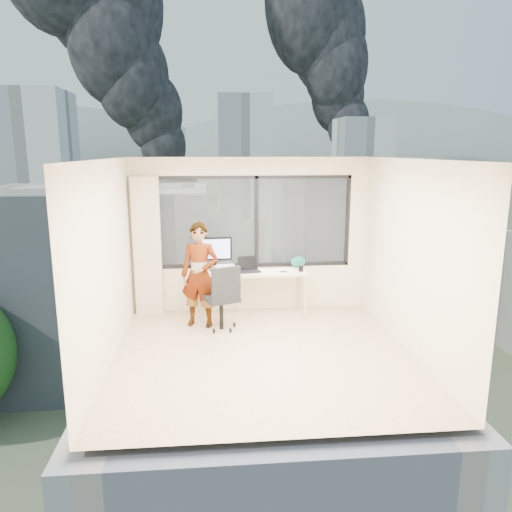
{
  "coord_description": "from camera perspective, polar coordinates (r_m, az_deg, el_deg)",
  "views": [
    {
      "loc": [
        -0.66,
        -6.12,
        2.71
      ],
      "look_at": [
        0.0,
        1.0,
        1.15
      ],
      "focal_mm": 34.15,
      "sensor_mm": 36.0,
      "label": 1
    }
  ],
  "objects": [
    {
      "name": "window_wall",
      "position": [
        8.24,
        -0.3,
        4.03
      ],
      "size": [
        3.3,
        0.16,
        1.55
      ],
      "primitive_type": null,
      "color": "black",
      "rests_on": "ground"
    },
    {
      "name": "game_console",
      "position": [
        8.27,
        -3.98,
        -1.14
      ],
      "size": [
        0.42,
        0.39,
        0.08
      ],
      "primitive_type": "cube",
      "rotation": [
        0.0,
        0.0,
        0.38
      ],
      "color": "white",
      "rests_on": "desk"
    },
    {
      "name": "far_tower_a",
      "position": [
        106.83,
        -24.44,
        9.76
      ],
      "size": [
        14.0,
        14.0,
        28.0
      ],
      "primitive_type": "cube",
      "color": "silver",
      "rests_on": "exterior_ground"
    },
    {
      "name": "wall_front",
      "position": [
        4.41,
        3.64,
        -6.38
      ],
      "size": [
        4.0,
        0.01,
        2.6
      ],
      "primitive_type": "cube",
      "color": "beige",
      "rests_on": "ground"
    },
    {
      "name": "desk",
      "position": [
        8.15,
        -0.43,
        -4.34
      ],
      "size": [
        1.8,
        0.6,
        0.75
      ],
      "primitive_type": "cube",
      "color": "#CAB287",
      "rests_on": "floor"
    },
    {
      "name": "monitor",
      "position": [
        8.09,
        -4.84,
        0.3
      ],
      "size": [
        0.57,
        0.15,
        0.56
      ],
      "primitive_type": null,
      "rotation": [
        0.0,
        0.0,
        0.05
      ],
      "color": "black",
      "rests_on": "desk"
    },
    {
      "name": "wall_right",
      "position": [
        6.82,
        17.78,
        -0.22
      ],
      "size": [
        0.01,
        4.0,
        2.6
      ],
      "primitive_type": "cube",
      "color": "beige",
      "rests_on": "ground"
    },
    {
      "name": "far_tower_b",
      "position": [
        126.43,
        -1.41,
        11.52
      ],
      "size": [
        13.0,
        13.0,
        30.0
      ],
      "primitive_type": "cube",
      "color": "silver",
      "rests_on": "exterior_ground"
    },
    {
      "name": "wall_left",
      "position": [
        6.42,
        -17.2,
        -0.94
      ],
      "size": [
        0.01,
        4.0,
        2.6
      ],
      "primitive_type": "cube",
      "color": "beige",
      "rests_on": "ground"
    },
    {
      "name": "person",
      "position": [
        7.59,
        -6.6,
        -2.22
      ],
      "size": [
        0.68,
        0.54,
        1.64
      ],
      "primitive_type": "imported",
      "rotation": [
        0.0,
        0.0,
        -0.28
      ],
      "color": "#2D2D33",
      "rests_on": "floor"
    },
    {
      "name": "near_bldg_b",
      "position": [
        46.72,
        10.51,
        1.34
      ],
      "size": [
        14.0,
        13.0,
        16.0
      ],
      "primitive_type": "cube",
      "color": "silver",
      "rests_on": "exterior_ground"
    },
    {
      "name": "near_bldg_a",
      "position": [
        38.32,
        -17.72,
        -2.98
      ],
      "size": [
        16.0,
        12.0,
        14.0
      ],
      "primitive_type": "cube",
      "color": "#F1E2CA",
      "rests_on": "exterior_ground"
    },
    {
      "name": "ceiling",
      "position": [
        6.16,
        0.88,
        11.28
      ],
      "size": [
        4.0,
        4.0,
        0.01
      ],
      "primitive_type": "cube",
      "color": "white",
      "rests_on": "ground"
    },
    {
      "name": "smoke_plume_a",
      "position": [
        160.56,
        -9.41,
        25.21
      ],
      "size": [
        40.0,
        24.0,
        90.0
      ],
      "primitive_type": null,
      "color": "black",
      "rests_on": "exterior_ground"
    },
    {
      "name": "hill_b",
      "position": [
        341.71,
        11.98,
        9.23
      ],
      "size": [
        300.0,
        220.0,
        96.0
      ],
      "primitive_type": "ellipsoid",
      "color": "slate",
      "rests_on": "exterior_ground"
    },
    {
      "name": "exterior_ground",
      "position": [
        127.23,
        -4.98,
        4.7
      ],
      "size": [
        400.0,
        400.0,
        0.04
      ],
      "primitive_type": "cube",
      "color": "#515B3D",
      "rests_on": "ground"
    },
    {
      "name": "cellphone",
      "position": [
        8.02,
        3.25,
        -1.81
      ],
      "size": [
        0.11,
        0.05,
        0.01
      ],
      "primitive_type": "cube",
      "rotation": [
        0.0,
        0.0,
        0.01
      ],
      "color": "black",
      "rests_on": "desk"
    },
    {
      "name": "tree_b",
      "position": [
        27.43,
        5.2,
        -14.18
      ],
      "size": [
        7.6,
        7.6,
        9.0
      ],
      "primitive_type": null,
      "color": "#27541C",
      "rests_on": "exterior_ground"
    },
    {
      "name": "pen_cup",
      "position": [
        8.07,
        5.28,
        -1.43
      ],
      "size": [
        0.09,
        0.09,
        0.1
      ],
      "primitive_type": "cylinder",
      "rotation": [
        0.0,
        0.0,
        0.13
      ],
      "color": "black",
      "rests_on": "desk"
    },
    {
      "name": "floor",
      "position": [
        6.73,
        0.8,
        -11.45
      ],
      "size": [
        4.0,
        4.0,
        0.01
      ],
      "primitive_type": "cube",
      "color": "#DCB58F",
      "rests_on": "ground"
    },
    {
      "name": "tree_c",
      "position": [
        52.71,
        20.32,
        -1.32
      ],
      "size": [
        8.4,
        8.4,
        10.0
      ],
      "primitive_type": null,
      "color": "#27541C",
      "rests_on": "exterior_ground"
    },
    {
      "name": "chair",
      "position": [
        7.48,
        -4.11,
        -4.72
      ],
      "size": [
        0.68,
        0.68,
        1.05
      ],
      "primitive_type": null,
      "rotation": [
        0.0,
        0.0,
        0.35
      ],
      "color": "black",
      "rests_on": "floor"
    },
    {
      "name": "smoke_plume_b",
      "position": [
        186.3,
        12.87,
        19.49
      ],
      "size": [
        30.0,
        18.0,
        70.0
      ],
      "primitive_type": null,
      "color": "black",
      "rests_on": "exterior_ground"
    },
    {
      "name": "curtain",
      "position": [
        8.22,
        -12.61,
        1.06
      ],
      "size": [
        0.45,
        0.14,
        2.3
      ],
      "primitive_type": "cube",
      "color": "beige",
      "rests_on": "floor"
    },
    {
      "name": "handbag",
      "position": [
        8.32,
        4.95,
        -0.69
      ],
      "size": [
        0.26,
        0.14,
        0.19
      ],
      "primitive_type": "ellipsoid",
      "rotation": [
        0.0,
        0.0,
        -0.03
      ],
      "color": "#0B4642",
      "rests_on": "desk"
    },
    {
      "name": "laptop",
      "position": [
        8.0,
        -0.78,
        -1.07
      ],
      "size": [
        0.41,
        0.42,
        0.22
      ],
      "primitive_type": null,
      "rotation": [
        0.0,
        0.0,
        0.2
      ],
      "color": "black",
      "rests_on": "desk"
    },
    {
      "name": "hill_a",
      "position": [
        347.67,
        -25.67,
        8.35
      ],
      "size": [
        288.0,
        216.0,
        90.0
      ],
      "primitive_type": "ellipsoid",
      "color": "slate",
      "rests_on": "exterior_ground"
    },
    {
      "name": "far_tower_d",
      "position": [
        167.12,
        -26.46,
        9.07
      ],
      "size": [
        16.0,
        14.0,
        22.0
      ],
      "primitive_type": "cube",
      "color": "silver",
      "rests_on": "exterior_ground"
    },
    {
      "name": "far_tower_c",
      "position": [
        153.14,
        12.25,
        10.63
      ],
      "size": [
        15.0,
        15.0,
        26.0
      ],
      "primitive_type": "cube",
      "color": "silver",
      "rests_on": "exterior_ground"
    }
  ]
}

